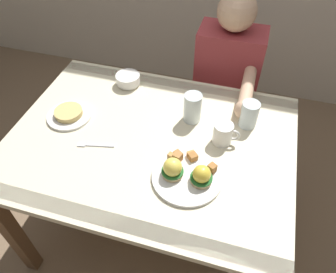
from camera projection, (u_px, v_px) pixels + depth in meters
ground_plane at (155, 225)px, 1.91m from camera, size 6.00×6.00×0.00m
dining_table at (151, 155)px, 1.45m from camera, size 1.20×0.90×0.74m
eggs_benedict_plate at (187, 173)px, 1.21m from camera, size 0.27×0.27×0.09m
fruit_bowl at (128, 79)px, 1.61m from camera, size 0.12×0.12×0.05m
coffee_mug at (223, 133)px, 1.33m from camera, size 0.11×0.08×0.09m
fork at (93, 145)px, 1.35m from camera, size 0.16×0.05×0.00m
water_glass_near at (192, 109)px, 1.42m from camera, size 0.08×0.08×0.14m
water_glass_far at (249, 116)px, 1.40m from camera, size 0.08×0.08×0.12m
side_plate at (69, 114)px, 1.46m from camera, size 0.20×0.20×0.04m
diner_person at (226, 83)px, 1.79m from camera, size 0.34×0.54×1.14m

